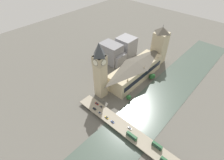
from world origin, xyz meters
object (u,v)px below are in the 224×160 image
at_px(car_northbound_tail, 97,104).
at_px(car_northbound_mid, 113,122).
at_px(clock_tower, 100,70).
at_px(double_decker_bus_mid, 132,136).
at_px(car_northbound_lead, 101,107).
at_px(road_bridge, 127,131).
at_px(double_decker_bus_lead, 157,146).
at_px(car_southbound_lead, 130,128).
at_px(car_southbound_extra, 94,109).
at_px(car_southbound_tail, 100,113).
at_px(victoria_tower, 160,45).
at_px(car_southbound_mid, 107,118).
at_px(parliament_hall, 136,70).

bearing_deg(car_northbound_tail, car_northbound_mid, 167.81).
height_order(clock_tower, double_decker_bus_mid, clock_tower).
bearing_deg(car_northbound_lead, car_northbound_tail, 0.42).
relative_size(road_bridge, double_decker_bus_lead, 12.96).
bearing_deg(car_southbound_lead, car_southbound_extra, 8.31).
bearing_deg(car_southbound_extra, double_decker_bus_lead, -174.49).
bearing_deg(car_southbound_tail, victoria_tower, -85.42).
xyz_separation_m(clock_tower, car_northbound_tail, (-10.82, 17.91, -33.16)).
xyz_separation_m(double_decker_bus_lead, car_southbound_lead, (30.51, 0.73, -2.08)).
bearing_deg(road_bridge, victoria_tower, -70.66).
distance_m(car_northbound_mid, car_southbound_mid, 8.23).
relative_size(car_southbound_tail, car_southbound_extra, 0.90).
bearing_deg(car_northbound_mid, car_southbound_tail, 2.32).
distance_m(parliament_hall, double_decker_bus_lead, 105.80).
height_order(clock_tower, car_northbound_mid, clock_tower).
bearing_deg(clock_tower, car_northbound_lead, 135.18).
distance_m(victoria_tower, road_bridge, 142.60).
bearing_deg(car_northbound_mid, car_northbound_tail, -12.19).
bearing_deg(clock_tower, road_bridge, 159.83).
bearing_deg(car_southbound_mid, victoria_tower, -81.22).
relative_size(double_decker_bus_lead, car_southbound_lead, 2.11).
bearing_deg(car_southbound_tail, car_northbound_lead, -56.45).
bearing_deg(parliament_hall, double_decker_bus_lead, 137.25).
relative_size(parliament_hall, car_southbound_mid, 19.13).
distance_m(double_decker_bus_lead, car_northbound_lead, 71.59).
relative_size(clock_tower, victoria_tower, 1.19).
distance_m(clock_tower, car_southbound_extra, 44.00).
relative_size(car_northbound_lead, car_southbound_mid, 0.83).
distance_m(clock_tower, victoria_tower, 112.20).
relative_size(road_bridge, car_southbound_tail, 32.30).
distance_m(parliament_hall, car_northbound_tail, 72.30).
xyz_separation_m(car_northbound_tail, car_southbound_lead, (-48.20, 0.62, -0.05)).
distance_m(double_decker_bus_mid, car_northbound_tail, 56.10).
distance_m(parliament_hall, victoria_tower, 58.98).
xyz_separation_m(victoria_tower, double_decker_bus_lead, (-77.61, 128.90, -20.81)).
bearing_deg(double_decker_bus_mid, car_northbound_lead, -8.73).
relative_size(parliament_hall, road_bridge, 0.68).
height_order(car_northbound_lead, car_northbound_mid, car_northbound_mid).
bearing_deg(car_northbound_mid, car_northbound_lead, -15.90).
distance_m(double_decker_bus_lead, car_southbound_extra, 75.47).
relative_size(car_northbound_lead, car_southbound_lead, 0.81).
bearing_deg(car_northbound_tail, car_southbound_lead, 179.26).
distance_m(victoria_tower, double_decker_bus_mid, 148.35).
bearing_deg(car_southbound_mid, car_northbound_lead, -24.46).
bearing_deg(car_southbound_mid, car_northbound_mid, -178.65).
xyz_separation_m(clock_tower, double_decker_bus_lead, (-89.53, 17.81, -31.14)).
xyz_separation_m(car_southbound_mid, car_southbound_tail, (10.06, 0.55, -0.00)).
bearing_deg(road_bridge, car_southbound_extra, 4.64).
relative_size(road_bridge, car_southbound_lead, 27.38).
height_order(double_decker_bus_lead, car_northbound_mid, double_decker_bus_lead).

